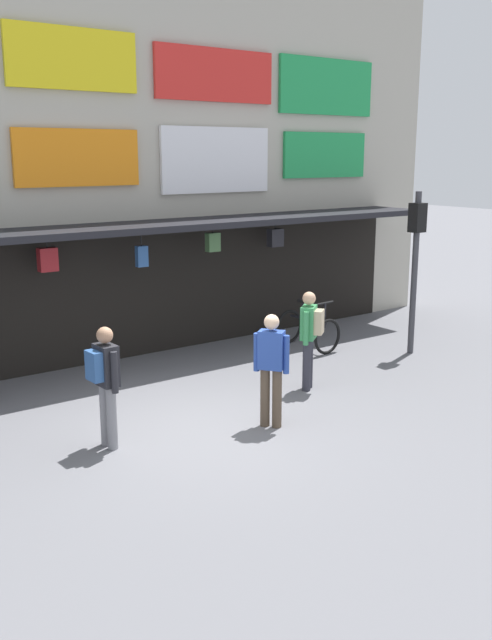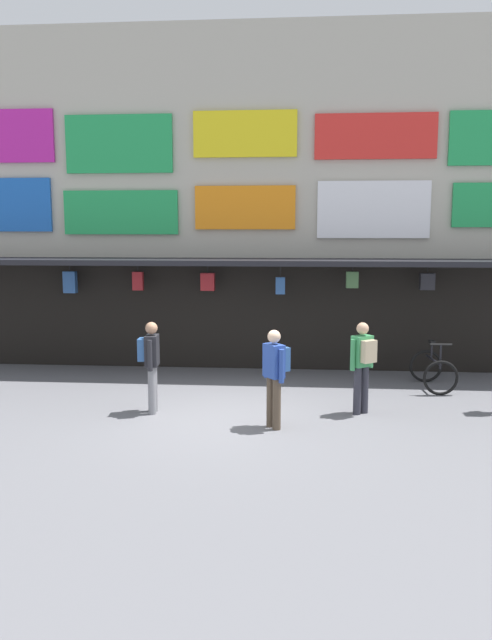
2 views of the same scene
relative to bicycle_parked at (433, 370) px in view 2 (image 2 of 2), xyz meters
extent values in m
plane|color=slate|center=(-4.10, -2.37, -0.39)|extent=(80.00, 80.00, 0.00)
cube|color=#B2AD9E|center=(-4.10, 2.23, 3.61)|extent=(18.00, 1.20, 8.00)
cube|color=black|center=(-4.10, 0.93, 2.21)|extent=(15.30, 1.40, 0.12)
cube|color=green|center=(-7.05, 1.58, 4.90)|extent=(2.53, 0.08, 1.33)
cube|color=yellow|center=(-4.10, 1.58, 5.09)|extent=(2.38, 0.08, 1.04)
cube|color=red|center=(-1.15, 1.58, 5.01)|extent=(2.73, 0.08, 1.01)
cube|color=blue|center=(-10.01, 1.58, 3.51)|extent=(2.52, 0.08, 1.26)
cube|color=green|center=(-7.05, 1.58, 3.33)|extent=(2.74, 0.08, 1.03)
cube|color=orange|center=(-4.10, 1.58, 3.43)|extent=(2.34, 0.08, 1.00)
cube|color=white|center=(-1.15, 1.58, 3.38)|extent=(2.56, 0.08, 1.30)
cylinder|color=black|center=(-8.23, 1.23, 2.05)|extent=(0.02, 0.02, 0.20)
cube|color=#2D5693|center=(-8.23, 1.23, 1.70)|extent=(0.29, 0.18, 0.51)
cylinder|color=black|center=(-6.59, 1.22, 2.05)|extent=(0.02, 0.02, 0.20)
cube|color=maroon|center=(-6.59, 1.22, 1.74)|extent=(0.24, 0.15, 0.43)
cylinder|color=black|center=(-4.93, 1.17, 2.04)|extent=(0.02, 0.02, 0.21)
cube|color=maroon|center=(-4.93, 1.17, 1.73)|extent=(0.32, 0.19, 0.40)
cylinder|color=black|center=(-3.25, 0.93, 2.01)|extent=(0.02, 0.02, 0.28)
cube|color=#2D5693|center=(-3.25, 0.93, 1.68)|extent=(0.21, 0.13, 0.38)
cylinder|color=black|center=(-1.64, 1.00, 2.07)|extent=(0.02, 0.02, 0.15)
cube|color=#477042|center=(-1.64, 1.00, 1.81)|extent=(0.27, 0.16, 0.36)
cylinder|color=black|center=(0.03, 1.14, 2.05)|extent=(0.02, 0.02, 0.19)
cube|color=#232328|center=(0.03, 1.14, 1.77)|extent=(0.32, 0.19, 0.37)
cube|color=black|center=(-4.10, 1.61, 0.86)|extent=(15.30, 0.04, 2.50)
torus|color=black|center=(0.04, -0.54, -0.03)|extent=(0.72, 0.11, 0.72)
torus|color=black|center=(-0.04, 0.55, -0.03)|extent=(0.72, 0.11, 0.72)
cylinder|color=black|center=(0.00, 0.01, 0.22)|extent=(0.12, 0.99, 0.05)
cylinder|color=black|center=(-0.01, 0.17, 0.39)|extent=(0.04, 0.04, 0.35)
cube|color=black|center=(-0.01, 0.17, 0.58)|extent=(0.11, 0.21, 0.06)
cylinder|color=black|center=(0.03, -0.46, 0.39)|extent=(0.04, 0.04, 0.50)
cylinder|color=black|center=(0.03, -0.46, 0.64)|extent=(0.44, 0.07, 0.04)
cylinder|color=brown|center=(-3.19, -2.98, 0.05)|extent=(0.14, 0.14, 0.88)
cylinder|color=brown|center=(-3.30, -2.83, 0.05)|extent=(0.14, 0.14, 0.88)
cube|color=#28479E|center=(-3.25, -2.91, 0.77)|extent=(0.39, 0.42, 0.56)
sphere|color=beige|center=(-3.25, -2.91, 1.18)|extent=(0.22, 0.22, 0.22)
cylinder|color=#28479E|center=(-3.11, -3.08, 0.72)|extent=(0.09, 0.09, 0.56)
cylinder|color=#28479E|center=(-3.38, -2.73, 0.72)|extent=(0.09, 0.09, 0.56)
cube|color=#2D5693|center=(-3.12, -2.81, 0.79)|extent=(0.30, 0.32, 0.40)
cylinder|color=gray|center=(-5.48, -2.10, 0.05)|extent=(0.14, 0.14, 0.88)
cylinder|color=gray|center=(-5.47, -2.28, 0.05)|extent=(0.14, 0.14, 0.88)
cube|color=#232328|center=(-5.48, -2.19, 0.77)|extent=(0.24, 0.37, 0.56)
sphere|color=#A87A5B|center=(-5.48, -2.19, 1.18)|extent=(0.22, 0.22, 0.22)
cylinder|color=#232328|center=(-5.49, -1.97, 0.72)|extent=(0.09, 0.09, 0.56)
cylinder|color=#232328|center=(-5.47, -2.41, 0.72)|extent=(0.09, 0.09, 0.56)
cube|color=#2D5693|center=(-5.64, -2.20, 0.79)|extent=(0.18, 0.29, 0.40)
cylinder|color=#2D2D38|center=(-1.77, -1.99, 0.05)|extent=(0.14, 0.14, 0.88)
cylinder|color=#2D2D38|center=(-1.62, -1.88, 0.05)|extent=(0.14, 0.14, 0.88)
cube|color=#388E51|center=(-1.70, -1.94, 0.77)|extent=(0.42, 0.39, 0.56)
sphere|color=tan|center=(-1.70, -1.94, 1.18)|extent=(0.22, 0.22, 0.22)
cylinder|color=#388E51|center=(-1.87, -2.07, 0.72)|extent=(0.09, 0.09, 0.56)
cylinder|color=#388E51|center=(-1.52, -1.80, 0.72)|extent=(0.09, 0.09, 0.56)
cube|color=tan|center=(-1.60, -2.07, 0.79)|extent=(0.32, 0.30, 0.40)
camera|label=1|loc=(-9.30, -10.55, 3.49)|focal=39.75mm
camera|label=2|loc=(-2.88, -13.06, 2.94)|focal=34.96mm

